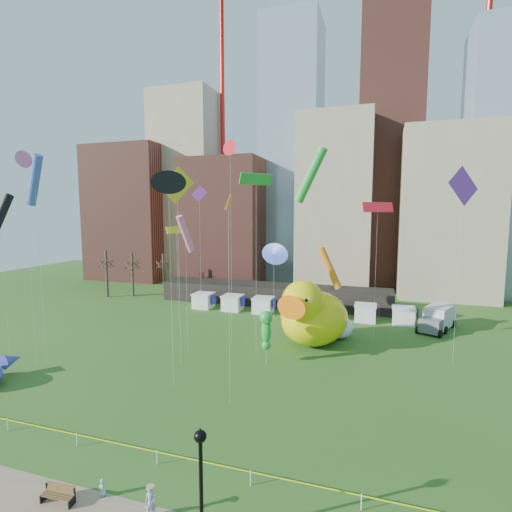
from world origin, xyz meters
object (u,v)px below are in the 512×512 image
(box_truck, at_px, (438,318))
(toddler, at_px, (103,487))
(small_duck, at_px, (338,326))
(lamppost, at_px, (201,472))
(park_bench, at_px, (59,494))
(big_duck, at_px, (312,315))
(seahorse_purple, at_px, (306,312))
(woman, at_px, (151,502))
(seahorse_green, at_px, (266,327))

(box_truck, relative_size, toddler, 8.11)
(small_duck, height_order, lamppost, lamppost)
(park_bench, bearing_deg, lamppost, -3.33)
(big_duck, distance_m, seahorse_purple, 0.79)
(big_duck, distance_m, lamppost, 27.92)
(box_truck, height_order, toddler, box_truck)
(woman, bearing_deg, box_truck, 43.41)
(seahorse_purple, bearing_deg, woman, -102.90)
(park_bench, distance_m, box_truck, 45.70)
(big_duck, relative_size, park_bench, 6.16)
(lamppost, bearing_deg, small_duck, 84.31)
(seahorse_green, xyz_separation_m, lamppost, (3.02, -21.13, -0.43))
(small_duck, bearing_deg, lamppost, -75.18)
(seahorse_purple, xyz_separation_m, toddler, (-6.20, -26.61, -3.55))
(woman, bearing_deg, small_duck, 57.42)
(seahorse_green, relative_size, lamppost, 0.98)
(seahorse_green, height_order, woman, seahorse_green)
(big_duck, relative_size, seahorse_purple, 1.99)
(seahorse_green, distance_m, toddler, 20.73)
(seahorse_green, bearing_deg, toddler, -112.72)
(big_duck, bearing_deg, park_bench, -89.63)
(small_duck, bearing_deg, toddler, -86.77)
(small_duck, xyz_separation_m, lamppost, (-3.13, -31.37, 1.84))
(seahorse_green, bearing_deg, woman, -103.40)
(seahorse_purple, distance_m, lamppost, 27.56)
(seahorse_green, relative_size, park_bench, 3.01)
(park_bench, bearing_deg, seahorse_green, 71.90)
(seahorse_purple, xyz_separation_m, woman, (-2.88, -27.09, -3.23))
(big_duck, relative_size, box_truck, 1.48)
(toddler, bearing_deg, park_bench, -145.20)
(park_bench, bearing_deg, seahorse_purple, 69.39)
(seahorse_purple, distance_m, woman, 27.43)
(box_truck, xyz_separation_m, woman, (-18.23, -38.62, -0.76))
(woman, bearing_deg, big_duck, 61.50)
(seahorse_purple, height_order, woman, seahorse_purple)
(big_duck, distance_m, woman, 27.81)
(big_duck, bearing_deg, box_truck, 54.61)
(big_duck, relative_size, woman, 7.12)
(seahorse_purple, relative_size, park_bench, 3.10)
(big_duck, relative_size, lamppost, 2.01)
(big_duck, height_order, small_duck, big_duck)
(park_bench, bearing_deg, box_truck, 54.81)
(seahorse_purple, height_order, lamppost, seahorse_purple)
(big_duck, relative_size, small_duck, 2.30)
(small_duck, xyz_separation_m, seahorse_green, (-6.15, -10.24, 2.27))
(seahorse_purple, distance_m, toddler, 27.55)
(seahorse_purple, bearing_deg, park_bench, -113.09)
(park_bench, distance_m, toddler, 2.18)
(small_duck, bearing_deg, seahorse_green, -100.46)
(seahorse_green, distance_m, box_truck, 25.68)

